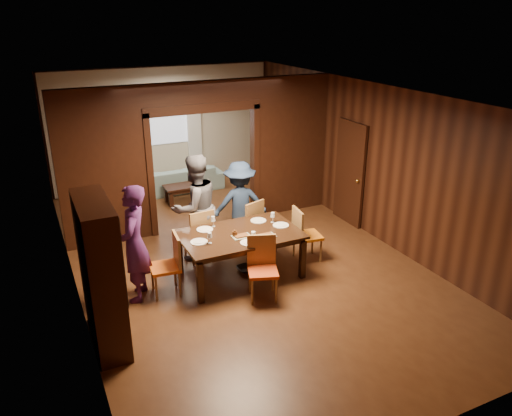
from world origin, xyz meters
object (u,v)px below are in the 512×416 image
hutch (101,275)px  coffee_table (182,194)px  chair_near (263,270)px  chair_far_r (247,224)px  sofa (181,179)px  chair_right (308,234)px  person_grey (195,208)px  chair_left (165,265)px  dining_table (240,254)px  person_purple (134,244)px  chair_far_l (198,234)px  person_navy (240,204)px

hutch → coffee_table: bearing=61.4°
chair_near → chair_far_r: bearing=92.8°
chair_far_r → sofa: bearing=-107.3°
chair_right → chair_near: bearing=129.9°
person_grey → hutch: size_ratio=0.94×
chair_left → dining_table: bearing=97.1°
chair_far_r → hutch: size_ratio=0.48×
person_grey → chair_far_r: person_grey is taller
person_purple → chair_far_l: bearing=145.6°
chair_left → chair_right: same height
person_navy → coffee_table: bearing=-70.1°
person_navy → chair_right: bearing=139.6°
chair_far_l → person_purple: bearing=27.5°
person_grey → chair_far_l: bearing=68.1°
chair_far_l → sofa: bearing=-107.7°
hutch → person_grey: bearing=44.0°
sofa → chair_left: (-1.66, -4.51, 0.19)m
sofa → chair_far_r: (0.13, -3.62, 0.19)m
coffee_table → person_navy: bearing=-83.0°
chair_right → chair_left: bearing=98.5°
sofa → coffee_table: bearing=73.8°
dining_table → hutch: hutch is taller
sofa → chair_right: (0.91, -4.47, 0.19)m
chair_far_l → chair_near: size_ratio=1.00×
sofa → person_grey: bearing=76.1°
person_purple → person_grey: person_grey is taller
person_navy → hutch: (-2.79, -1.97, 0.20)m
chair_left → coffee_table: bearing=164.1°
dining_table → chair_far_l: size_ratio=1.98×
person_grey → chair_far_l: size_ratio=1.94×
person_grey → chair_left: (-0.85, -0.98, -0.46)m
dining_table → person_purple: bearing=178.6°
hutch → person_purple: bearing=55.8°
person_navy → coffee_table: (-0.32, 2.57, -0.60)m
coffee_table → hutch: bearing=-118.6°
chair_far_l → chair_near: 1.70m
person_purple → chair_far_r: person_purple is taller
dining_table → chair_far_l: chair_far_l is taller
sofa → chair_near: bearing=85.1°
person_purple → hutch: size_ratio=0.91×
coffee_table → chair_far_l: bearing=-102.0°
sofa → person_navy: bearing=90.7°
dining_table → chair_left: chair_left is taller
coffee_table → chair_left: 3.99m
chair_far_r → chair_near: size_ratio=1.00×
chair_near → hutch: 2.39m
sofa → hutch: (-2.69, -5.35, 0.71)m
sofa → chair_left: chair_left is taller
chair_far_r → person_purple: bearing=0.9°
sofa → chair_far_r: 3.63m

